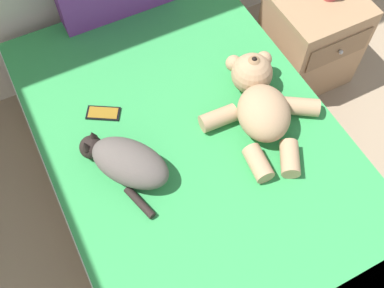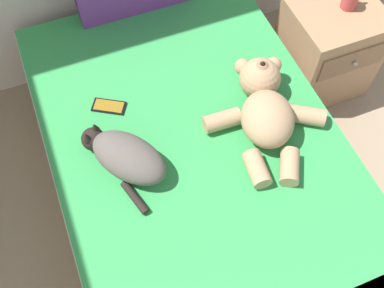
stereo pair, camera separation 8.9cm
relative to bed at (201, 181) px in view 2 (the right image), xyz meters
The scene contains 5 objects.
bed is the anchor object (origin of this frame).
cat 0.46m from the bed, 166.34° to the left, with size 0.35×0.43×0.15m.
teddy_bear 0.47m from the bed, 12.51° to the left, with size 0.52×0.62×0.20m.
cell_phone 0.55m from the bed, 127.80° to the left, with size 0.16×0.14×0.01m.
nightstand 1.07m from the bed, 26.98° to the left, with size 0.46×0.45×0.55m.
Camera 2 is at (1.25, 2.14, 2.17)m, focal length 42.08 mm.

